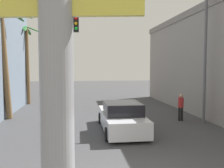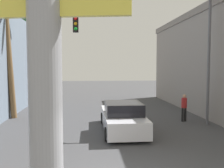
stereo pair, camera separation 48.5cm
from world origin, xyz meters
name	(u,v)px [view 1 (the left image)]	position (x,y,z in m)	size (l,w,h in m)	color
ground_plane	(103,118)	(0.00, 10.00, 0.00)	(86.93, 86.93, 0.00)	#424244
neon_sign_pole	(56,2)	(-2.00, -0.71, 4.74)	(3.66, 1.17, 9.83)	#9E9EA3
street_lamp	(200,46)	(5.48, 7.70, 4.60)	(2.45, 0.28, 7.67)	#59595E
traffic_light_mast	(13,50)	(-4.29, 4.98, 4.09)	(5.00, 0.32, 5.80)	#333333
car_lead	(121,118)	(0.67, 6.64, 0.70)	(2.09, 5.16, 1.56)	black
palm_tree_mid_left	(5,48)	(-6.17, 10.50, 4.56)	(3.53, 3.31, 7.23)	brown
palm_tree_far_left	(26,55)	(-6.21, 17.32, 4.47)	(2.93, 2.99, 7.08)	brown
pedestrian_mid_right	(181,105)	(4.77, 8.59, 0.98)	(0.42, 0.42, 1.68)	black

